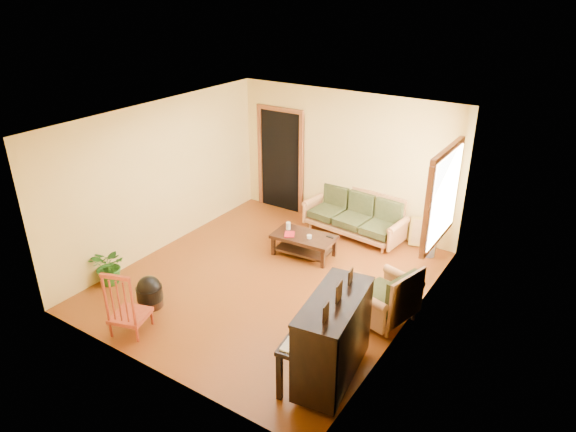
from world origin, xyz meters
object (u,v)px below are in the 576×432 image
Objects in this scene: coffee_table at (304,245)px; armchair at (385,292)px; ceramic_crock at (430,249)px; footstool at (150,295)px; red_chair at (128,300)px; sofa at (354,215)px; piano at (333,340)px; potted_plant at (110,266)px.

armchair reaches higher than coffee_table.
armchair is 2.15m from ceramic_crock.
armchair reaches higher than footstool.
red_chair reaches higher than footstool.
armchair is 3.50m from red_chair.
ceramic_crock is (1.48, -0.01, -0.29)m from sofa.
armchair is at bearing -26.62° from coffee_table.
ceramic_crock is at bearing 51.57° from footstool.
coffee_table is 0.83× the size of piano.
armchair is 3.40m from footstool.
piano reaches higher than ceramic_crock.
ceramic_crock is (-0.03, 3.60, -0.45)m from piano.
potted_plant is at bearing -117.94° from sofa.
coffee_table is 2.81× the size of footstool.
armchair is at bearing 27.73° from footstool.
sofa is 3.91m from piano.
armchair is 1.48m from piano.
red_chair is at bearing -174.45° from piano.
armchair reaches higher than potted_plant.
red_chair is 4.03× the size of ceramic_crock.
piano is at bearing -4.50° from red_chair.
red_chair is 5.06m from ceramic_crock.
armchair reaches higher than ceramic_crock.
footstool is (-3.00, -1.58, -0.25)m from armchair.
piano reaches higher than armchair.
potted_plant is (-2.07, -2.43, 0.12)m from coffee_table.
coffee_table is 1.23× the size of armchair.
piano is 2.82m from red_chair.
ceramic_crock is (-0.06, 2.13, -0.31)m from armchair.
sofa reaches higher than ceramic_crock.
footstool is at bearing -128.43° from ceramic_crock.
coffee_table is 3.19m from potted_plant.
coffee_table reaches higher than footstool.
footstool is at bearing 174.12° from piano.
armchair is 0.67× the size of piano.
armchair is 0.88× the size of red_chair.
sofa reaches higher than footstool.
red_chair reaches higher than potted_plant.
red_chair reaches higher than coffee_table.
armchair is 4.24m from potted_plant.
potted_plant is (-0.97, 0.10, 0.13)m from footstool.
red_chair is (-2.74, -0.66, -0.08)m from piano.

